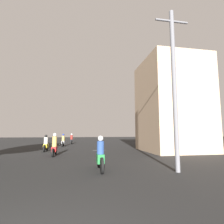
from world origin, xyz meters
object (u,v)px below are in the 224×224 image
object	(u,v)px
motorcycle_red	(54,147)
utility_pole_near	(174,84)
motorcycle_yellow	(46,145)
motorcycle_silver	(63,141)
motorcycle_green	(100,156)
motorcycle_black	(71,140)
building_right_near	(171,105)

from	to	relation	value
motorcycle_red	utility_pole_near	distance (m)	9.21
motorcycle_yellow	motorcycle_silver	xyz separation A→B (m)	(0.98, 5.30, 0.01)
motorcycle_green	utility_pole_near	xyz separation A→B (m)	(3.20, -0.89, 3.21)
motorcycle_yellow	motorcycle_black	bearing A→B (deg)	78.24
motorcycle_green	utility_pole_near	size ratio (longest dim) A/B	0.26
motorcycle_red	motorcycle_black	world-z (taller)	motorcycle_red
motorcycle_yellow	building_right_near	size ratio (longest dim) A/B	0.23
building_right_near	motorcycle_silver	bearing A→B (deg)	145.05
building_right_near	utility_pole_near	xyz separation A→B (m)	(-4.10, -7.65, -0.30)
building_right_near	motorcycle_green	bearing A→B (deg)	-137.18
motorcycle_black	motorcycle_red	bearing A→B (deg)	-101.57
motorcycle_yellow	motorcycle_black	size ratio (longest dim) A/B	1.01
motorcycle_green	motorcycle_silver	distance (m)	14.18
motorcycle_green	motorcycle_silver	xyz separation A→B (m)	(-2.89, 13.88, -0.02)
motorcycle_black	building_right_near	world-z (taller)	building_right_near
motorcycle_yellow	utility_pole_near	bearing A→B (deg)	-55.00
motorcycle_red	building_right_near	size ratio (longest dim) A/B	0.25
motorcycle_silver	building_right_near	bearing A→B (deg)	-31.65
motorcycle_red	building_right_near	bearing A→B (deg)	16.54
building_right_near	motorcycle_red	bearing A→B (deg)	-172.38
motorcycle_green	building_right_near	bearing A→B (deg)	40.15
motorcycle_green	motorcycle_black	distance (m)	18.54
motorcycle_black	building_right_near	xyz separation A→B (m)	(9.44, -11.66, 3.52)
motorcycle_silver	building_right_near	xyz separation A→B (m)	(10.19, -7.12, 3.52)
motorcycle_yellow	utility_pole_near	xyz separation A→B (m)	(7.07, -9.46, 3.24)
motorcycle_silver	motorcycle_black	bearing A→B (deg)	83.91
motorcycle_black	utility_pole_near	xyz separation A→B (m)	(5.34, -19.30, 3.23)
motorcycle_silver	building_right_near	world-z (taller)	building_right_near
motorcycle_yellow	motorcycle_black	distance (m)	9.99
motorcycle_black	building_right_near	bearing A→B (deg)	-60.08
motorcycle_green	building_right_near	size ratio (longest dim) A/B	0.23
motorcycle_black	utility_pole_near	distance (m)	20.29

